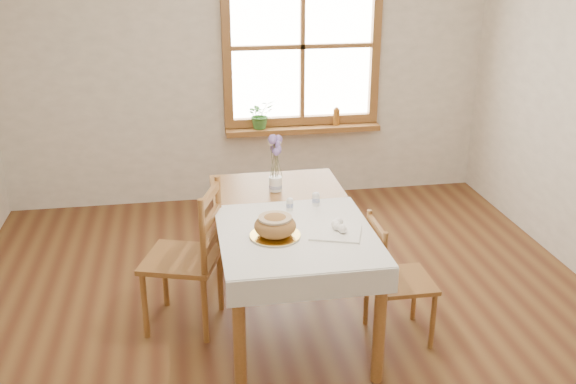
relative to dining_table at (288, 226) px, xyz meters
name	(u,v)px	position (x,y,z in m)	size (l,w,h in m)	color
ground	(296,342)	(0.00, -0.30, -0.66)	(5.00, 5.00, 0.00)	brown
room_walls	(297,71)	(0.00, -0.30, 1.04)	(4.60, 5.10, 2.65)	white
window	(302,46)	(0.50, 2.17, 0.79)	(1.46, 0.08, 1.46)	#925B2D
window_sill	(303,129)	(0.50, 2.10, 0.03)	(1.46, 0.20, 0.05)	#925B2D
dining_table	(288,226)	(0.00, 0.00, 0.00)	(0.90, 1.60, 0.75)	#925B2D
table_linen	(297,234)	(0.00, -0.30, 0.09)	(0.91, 0.99, 0.01)	silver
chair_left	(181,257)	(-0.68, 0.04, -0.18)	(0.45, 0.47, 0.97)	#925B2D
chair_right	(401,279)	(0.65, -0.33, -0.26)	(0.38, 0.40, 0.82)	#925B2D
bread_plate	(275,236)	(-0.13, -0.34, 0.10)	(0.28, 0.28, 0.02)	silver
bread_loaf	(275,224)	(-0.13, -0.34, 0.18)	(0.24, 0.24, 0.13)	brown
egg_napkin	(336,232)	(0.22, -0.35, 0.10)	(0.29, 0.25, 0.01)	silver
eggs	(336,228)	(0.22, -0.35, 0.13)	(0.22, 0.20, 0.05)	white
salt_shaker	(290,204)	(0.02, 0.04, 0.14)	(0.05, 0.05, 0.09)	silver
pepper_shaker	(316,199)	(0.20, 0.09, 0.14)	(0.05, 0.05, 0.09)	silver
flower_vase	(275,185)	(-0.02, 0.40, 0.13)	(0.09, 0.09, 0.10)	silver
lavender_bouquet	(275,157)	(-0.02, 0.40, 0.33)	(0.16, 0.16, 0.30)	#6E5597
potted_plant	(260,118)	(0.10, 2.10, 0.15)	(0.24, 0.27, 0.21)	#38702D
amber_bottle	(336,116)	(0.82, 2.10, 0.14)	(0.06, 0.06, 0.17)	#9C5C1C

